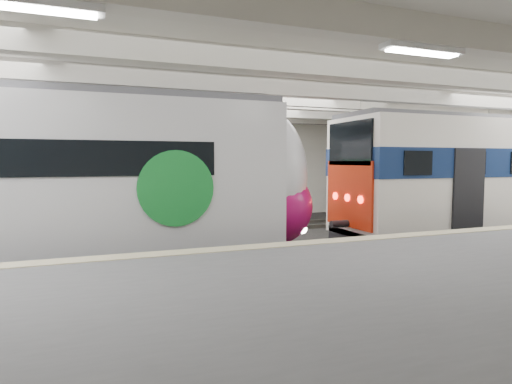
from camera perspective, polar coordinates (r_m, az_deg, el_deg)
name	(u,v)px	position (r m, az deg, el deg)	size (l,w,h in m)	color
station_hall	(307,152)	(11.64, 6.87, 5.26)	(36.00, 24.00, 5.75)	black
modern_emu	(70,187)	(12.08, -23.54, 0.66)	(15.03, 3.10, 4.79)	silver
older_rer	(504,176)	(19.11, 30.12, 1.82)	(14.09, 3.11, 4.62)	white
far_train	(18,184)	(17.76, -29.19, 0.89)	(13.06, 2.95, 4.19)	silver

